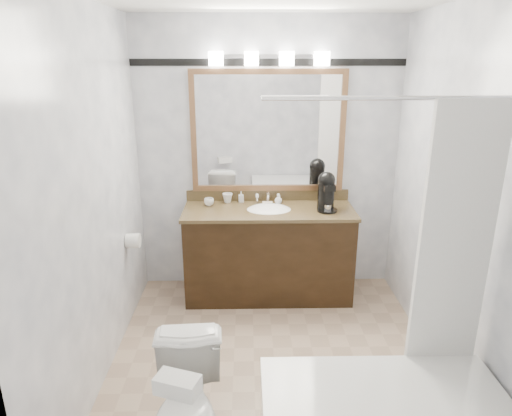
# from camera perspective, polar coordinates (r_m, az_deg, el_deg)

# --- Properties ---
(room) EXTENTS (2.42, 2.62, 2.52)m
(room) POSITION_cam_1_polar(r_m,az_deg,el_deg) (2.99, 2.60, 0.95)
(room) COLOR tan
(room) RESTS_ON ground
(vanity) EXTENTS (1.53, 0.58, 0.97)m
(vanity) POSITION_cam_1_polar(r_m,az_deg,el_deg) (4.23, 1.56, -5.39)
(vanity) COLOR black
(vanity) RESTS_ON ground
(mirror) EXTENTS (1.40, 0.04, 1.10)m
(mirror) POSITION_cam_1_polar(r_m,az_deg,el_deg) (4.18, 1.52, 9.50)
(mirror) COLOR #8B603E
(mirror) RESTS_ON room
(vanity_light_bar) EXTENTS (1.02, 0.14, 0.12)m
(vanity_light_bar) POSITION_cam_1_polar(r_m,az_deg,el_deg) (4.08, 1.63, 18.20)
(vanity_light_bar) COLOR silver
(vanity_light_bar) RESTS_ON room
(accent_stripe) EXTENTS (2.40, 0.01, 0.06)m
(accent_stripe) POSITION_cam_1_polar(r_m,az_deg,el_deg) (4.15, 1.58, 17.75)
(accent_stripe) COLOR black
(accent_stripe) RESTS_ON room
(tp_roll) EXTENTS (0.11, 0.12, 0.12)m
(tp_roll) POSITION_cam_1_polar(r_m,az_deg,el_deg) (3.91, -15.11, -3.96)
(tp_roll) COLOR white
(tp_roll) RESTS_ON room
(toilet) EXTENTS (0.42, 0.69, 0.68)m
(toilet) POSITION_cam_1_polar(r_m,az_deg,el_deg) (2.69, -8.53, -24.08)
(toilet) COLOR white
(toilet) RESTS_ON ground
(tissue_box) EXTENTS (0.23, 0.17, 0.08)m
(tissue_box) POSITION_cam_1_polar(r_m,az_deg,el_deg) (2.26, -9.78, -20.93)
(tissue_box) COLOR white
(tissue_box) RESTS_ON toilet
(coffee_maker) EXTENTS (0.18, 0.22, 0.34)m
(coffee_maker) POSITION_cam_1_polar(r_m,az_deg,el_deg) (4.06, 8.79, 2.18)
(coffee_maker) COLOR black
(coffee_maker) RESTS_ON vanity
(cup_left) EXTENTS (0.11, 0.11, 0.07)m
(cup_left) POSITION_cam_1_polar(r_m,az_deg,el_deg) (4.19, -5.90, 0.76)
(cup_left) COLOR white
(cup_left) RESTS_ON vanity
(cup_right) EXTENTS (0.12, 0.12, 0.09)m
(cup_right) POSITION_cam_1_polar(r_m,az_deg,el_deg) (4.26, -3.58, 1.27)
(cup_right) COLOR white
(cup_right) RESTS_ON vanity
(soap_bottle_a) EXTENTS (0.05, 0.05, 0.10)m
(soap_bottle_a) POSITION_cam_1_polar(r_m,az_deg,el_deg) (4.27, -1.87, 1.41)
(soap_bottle_a) COLOR white
(soap_bottle_a) RESTS_ON vanity
(soap_bottle_b) EXTENTS (0.07, 0.07, 0.09)m
(soap_bottle_b) POSITION_cam_1_polar(r_m,az_deg,el_deg) (4.22, 2.81, 1.11)
(soap_bottle_b) COLOR white
(soap_bottle_b) RESTS_ON vanity
(soap_bar) EXTENTS (0.09, 0.06, 0.03)m
(soap_bar) POSITION_cam_1_polar(r_m,az_deg,el_deg) (4.19, 1.44, 0.56)
(soap_bar) COLOR beige
(soap_bar) RESTS_ON vanity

